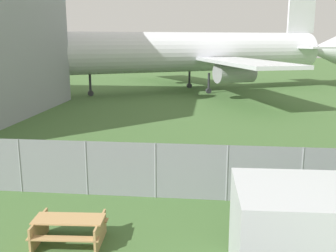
% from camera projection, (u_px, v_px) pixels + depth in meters
% --- Properties ---
extents(perimeter_fence, '(56.07, 0.07, 2.04)m').
position_uv_depth(perimeter_fence, '(86.00, 168.00, 14.34)').
color(perimeter_fence, gray).
rests_on(perimeter_fence, ground).
extents(airplane, '(38.52, 31.13, 12.57)m').
position_uv_depth(airplane, '(189.00, 52.00, 42.35)').
color(airplane, silver).
rests_on(airplane, ground).
extents(picnic_bench_near_cabin, '(2.03, 1.52, 0.76)m').
position_uv_depth(picnic_bench_near_cabin, '(69.00, 227.00, 10.98)').
color(picnic_bench_near_cabin, tan).
rests_on(picnic_bench_near_cabin, ground).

